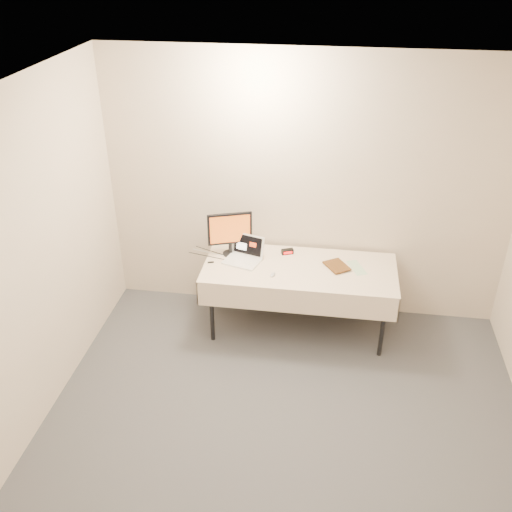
# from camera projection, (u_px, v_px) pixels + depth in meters

# --- Properties ---
(ground) EXTENTS (5.00, 5.00, 0.00)m
(ground) POSITION_uv_depth(u_px,v_px,m) (273.00, 499.00, 4.12)
(ground) COLOR #46464B
(ground) RESTS_ON ground
(back_wall) EXTENTS (4.00, 0.10, 2.70)m
(back_wall) POSITION_uv_depth(u_px,v_px,m) (306.00, 190.00, 5.58)
(back_wall) COLOR beige
(back_wall) RESTS_ON ground
(table) EXTENTS (1.86, 0.81, 0.74)m
(table) POSITION_uv_depth(u_px,v_px,m) (300.00, 273.00, 5.53)
(table) COLOR black
(table) RESTS_ON ground
(laptop) EXTENTS (0.41, 0.37, 0.23)m
(laptop) POSITION_uv_depth(u_px,v_px,m) (244.00, 255.00, 5.60)
(laptop) COLOR white
(laptop) RESTS_ON table
(monitor) EXTENTS (0.42, 0.20, 0.45)m
(monitor) POSITION_uv_depth(u_px,v_px,m) (230.00, 231.00, 5.59)
(monitor) COLOR black
(monitor) RESTS_ON table
(book) EXTENTS (0.17, 0.12, 0.25)m
(book) POSITION_uv_depth(u_px,v_px,m) (329.00, 258.00, 5.41)
(book) COLOR brown
(book) RESTS_ON table
(alarm_clock) EXTENTS (0.13, 0.09, 0.05)m
(alarm_clock) POSITION_uv_depth(u_px,v_px,m) (287.00, 252.00, 5.72)
(alarm_clock) COLOR black
(alarm_clock) RESTS_ON table
(clicker) EXTENTS (0.06, 0.09, 0.02)m
(clicker) POSITION_uv_depth(u_px,v_px,m) (273.00, 275.00, 5.37)
(clicker) COLOR #BDBDBF
(clicker) RESTS_ON table
(paper_form) EXTENTS (0.21, 0.30, 0.00)m
(paper_form) POSITION_uv_depth(u_px,v_px,m) (357.00, 268.00, 5.50)
(paper_form) COLOR #B1D6AA
(paper_form) RESTS_ON table
(usb_dongle) EXTENTS (0.06, 0.03, 0.01)m
(usb_dongle) POSITION_uv_depth(u_px,v_px,m) (211.00, 262.00, 5.58)
(usb_dongle) COLOR black
(usb_dongle) RESTS_ON table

